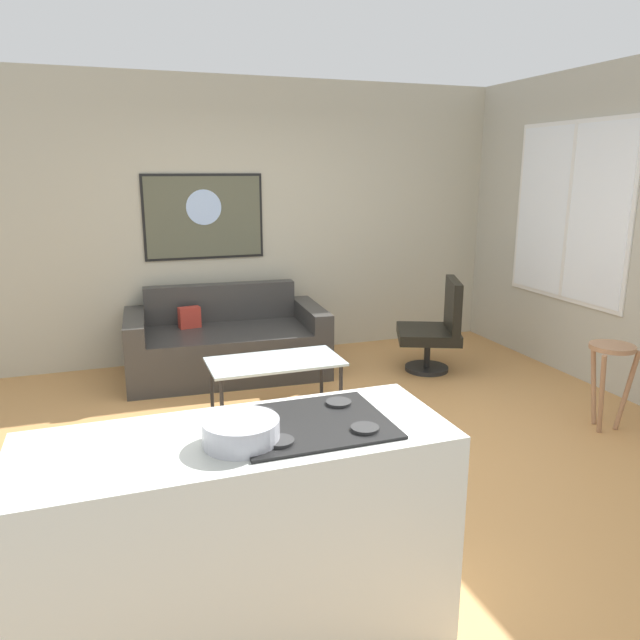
# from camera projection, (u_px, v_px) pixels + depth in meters

# --- Properties ---
(ground) EXTENTS (6.40, 6.40, 0.04)m
(ground) POSITION_uv_depth(u_px,v_px,m) (345.00, 448.00, 4.32)
(ground) COLOR #BD854B
(back_wall) EXTENTS (6.40, 0.05, 2.80)m
(back_wall) POSITION_uv_depth(u_px,v_px,m) (259.00, 221.00, 6.20)
(back_wall) COLOR #B2AC96
(back_wall) RESTS_ON ground
(right_wall) EXTENTS (0.05, 6.40, 2.80)m
(right_wall) POSITION_uv_depth(u_px,v_px,m) (622.00, 232.00, 5.10)
(right_wall) COLOR #AFAB9A
(right_wall) RESTS_ON ground
(couch) EXTENTS (1.89, 1.05, 0.81)m
(couch) POSITION_uv_depth(u_px,v_px,m) (226.00, 345.00, 5.78)
(couch) COLOR #32302E
(couch) RESTS_ON ground
(coffee_table) EXTENTS (1.04, 0.54, 0.46)m
(coffee_table) POSITION_uv_depth(u_px,v_px,m) (275.00, 365.00, 4.75)
(coffee_table) COLOR silver
(coffee_table) RESTS_ON ground
(armchair) EXTENTS (0.77, 0.78, 0.90)m
(armchair) POSITION_uv_depth(u_px,v_px,m) (437.00, 328.00, 5.82)
(armchair) COLOR black
(armchair) RESTS_ON ground
(bar_stool) EXTENTS (0.37, 0.36, 0.66)m
(bar_stool) POSITION_uv_depth(u_px,v_px,m) (610.00, 364.00, 4.47)
(bar_stool) COLOR #A17250
(bar_stool) RESTS_ON ground
(kitchen_counter) EXTENTS (1.66, 0.62, 0.96)m
(kitchen_counter) POSITION_uv_depth(u_px,v_px,m) (241.00, 542.00, 2.41)
(kitchen_counter) COLOR silver
(kitchen_counter) RESTS_ON ground
(mixing_bowl) EXTENTS (0.29, 0.29, 0.09)m
(mixing_bowl) POSITION_uv_depth(u_px,v_px,m) (241.00, 432.00, 2.22)
(mixing_bowl) COLOR silver
(mixing_bowl) RESTS_ON kitchen_counter
(wall_painting) EXTENTS (1.18, 0.03, 0.83)m
(wall_painting) POSITION_uv_depth(u_px,v_px,m) (204.00, 217.00, 5.96)
(wall_painting) COLOR black
(window) EXTENTS (0.03, 1.49, 1.65)m
(window) POSITION_uv_depth(u_px,v_px,m) (569.00, 213.00, 5.60)
(window) COLOR silver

